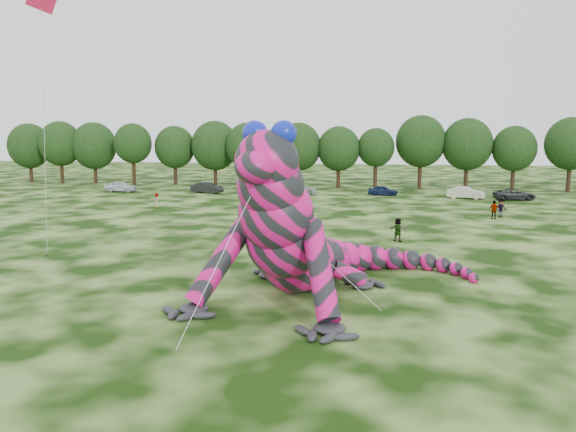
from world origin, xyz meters
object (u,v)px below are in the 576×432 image
at_px(flying_kite, 42,24).
at_px(spectator_4, 157,200).
at_px(car_3, 298,189).
at_px(tree_9, 376,158).
at_px(spectator_3, 494,210).
at_px(spectator_5, 398,230).
at_px(car_1, 207,188).
at_px(spectator_1, 310,213).
at_px(car_4, 383,190).
at_px(tree_8, 339,157).
at_px(tree_7, 298,155).
at_px(inflatable_gecko, 304,207).
at_px(tree_13, 570,155).
at_px(car_0, 121,186).
at_px(spectator_0, 249,223).
at_px(tree_12, 514,158).
at_px(tree_10, 420,152).
at_px(car_5, 466,193).
at_px(tree_2, 94,153).
at_px(car_2, 265,190).
at_px(spectator_2, 501,208).
at_px(tree_11, 467,154).
at_px(tree_5, 215,153).
at_px(car_6, 515,194).
at_px(tree_1, 61,152).
at_px(tree_0, 30,153).
at_px(tree_6, 248,155).
at_px(tree_3, 133,154).
at_px(tree_4, 175,155).

xyz_separation_m(flying_kite, spectator_4, (-5.41, 27.86, -13.10)).
bearing_deg(car_3, tree_9, -49.17).
bearing_deg(spectator_3, spectator_5, 52.36).
height_order(flying_kite, car_1, flying_kite).
relative_size(spectator_1, spectator_5, 0.94).
bearing_deg(spectator_3, car_4, -62.26).
height_order(tree_8, spectator_1, tree_8).
height_order(tree_7, spectator_3, tree_7).
bearing_deg(inflatable_gecko, tree_8, 106.45).
distance_m(tree_13, car_0, 61.28).
distance_m(tree_9, spectator_0, 39.42).
bearing_deg(tree_12, tree_10, 176.20).
relative_size(car_0, car_5, 0.97).
bearing_deg(car_4, tree_7, 63.29).
distance_m(tree_7, car_5, 24.78).
relative_size(tree_2, car_2, 1.91).
relative_size(spectator_4, spectator_2, 0.89).
height_order(inflatable_gecko, car_3, inflatable_gecko).
height_order(tree_11, car_4, tree_11).
distance_m(tree_8, spectator_1, 31.35).
relative_size(tree_5, car_4, 2.60).
xyz_separation_m(car_6, spectator_4, (-39.71, -13.76, 0.14)).
bearing_deg(spectator_5, tree_7, -42.46).
distance_m(inflatable_gecko, car_0, 53.79).
relative_size(tree_8, spectator_2, 4.90).
bearing_deg(spectator_3, inflatable_gecko, 60.42).
height_order(tree_1, car_4, tree_1).
relative_size(tree_0, tree_2, 0.99).
relative_size(flying_kite, tree_6, 1.70).
height_order(tree_7, car_4, tree_7).
distance_m(tree_1, tree_13, 75.49).
relative_size(tree_11, car_2, 1.99).
bearing_deg(car_6, tree_8, 56.43).
height_order(flying_kite, spectator_1, flying_kite).
xyz_separation_m(car_5, car_6, (5.59, -0.50, -0.06)).
relative_size(tree_1, car_5, 2.19).
relative_size(tree_3, tree_4, 1.04).
xyz_separation_m(tree_12, spectator_0, (-28.68, -38.43, -3.66)).
bearing_deg(tree_12, spectator_5, -112.78).
bearing_deg(car_0, tree_1, 55.44).
xyz_separation_m(tree_4, spectator_1, (25.15, -32.86, -3.70)).
bearing_deg(tree_6, spectator_5, -62.05).
height_order(tree_1, car_5, tree_1).
xyz_separation_m(tree_1, tree_11, (62.14, 0.14, 0.13)).
bearing_deg(car_4, tree_0, 86.52).
height_order(tree_9, car_5, tree_9).
distance_m(tree_13, car_2, 41.68).
height_order(tree_4, spectator_3, tree_4).
height_order(tree_4, car_4, tree_4).
relative_size(tree_2, tree_6, 1.02).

